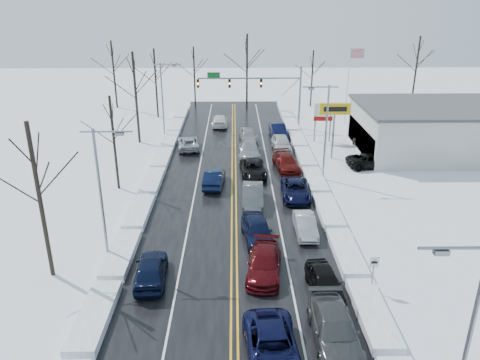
{
  "coord_description": "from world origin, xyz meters",
  "views": [
    {
      "loc": [
        0.04,
        -31.38,
        16.68
      ],
      "look_at": [
        0.5,
        3.67,
        2.5
      ],
      "focal_mm": 35.0,
      "sensor_mm": 36.0,
      "label": 1
    }
  ],
  "objects_px": {
    "traffic_signal_mast": "(261,86)",
    "tires_plus_sign": "(335,113)",
    "oncoming_car_0": "(214,186)",
    "dealership_building": "(452,129)",
    "flagpole": "(349,80)"
  },
  "relations": [
    {
      "from": "traffic_signal_mast",
      "to": "tires_plus_sign",
      "type": "relative_size",
      "value": 2.21
    },
    {
      "from": "oncoming_car_0",
      "to": "dealership_building",
      "type": "bearing_deg",
      "value": -154.97
    },
    {
      "from": "traffic_signal_mast",
      "to": "oncoming_car_0",
      "type": "bearing_deg",
      "value": -105.08
    },
    {
      "from": "tires_plus_sign",
      "to": "dealership_building",
      "type": "xyz_separation_m",
      "value": [
        13.48,
        2.01,
        -2.34
      ]
    },
    {
      "from": "traffic_signal_mast",
      "to": "dealership_building",
      "type": "xyz_separation_m",
      "value": [
        20.53,
        -9.99,
        -2.82
      ]
    },
    {
      "from": "flagpole",
      "to": "oncoming_car_0",
      "type": "bearing_deg",
      "value": -128.3
    },
    {
      "from": "dealership_building",
      "to": "oncoming_car_0",
      "type": "height_order",
      "value": "dealership_building"
    },
    {
      "from": "flagpole",
      "to": "oncoming_car_0",
      "type": "distance_m",
      "value": 28.02
    },
    {
      "from": "traffic_signal_mast",
      "to": "oncoming_car_0",
      "type": "distance_m",
      "value": 20.91
    },
    {
      "from": "traffic_signal_mast",
      "to": "tires_plus_sign",
      "type": "height_order",
      "value": "traffic_signal_mast"
    },
    {
      "from": "traffic_signal_mast",
      "to": "tires_plus_sign",
      "type": "distance_m",
      "value": 13.92
    },
    {
      "from": "flagpole",
      "to": "traffic_signal_mast",
      "type": "bearing_deg",
      "value": -170.27
    },
    {
      "from": "flagpole",
      "to": "dealership_building",
      "type": "distance_m",
      "value": 15.24
    },
    {
      "from": "tires_plus_sign",
      "to": "flagpole",
      "type": "relative_size",
      "value": 0.6
    },
    {
      "from": "traffic_signal_mast",
      "to": "flagpole",
      "type": "distance_m",
      "value": 11.9
    }
  ]
}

